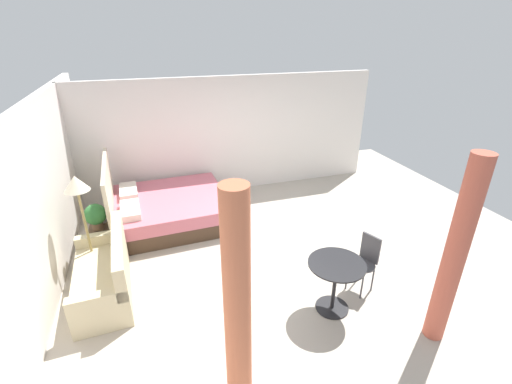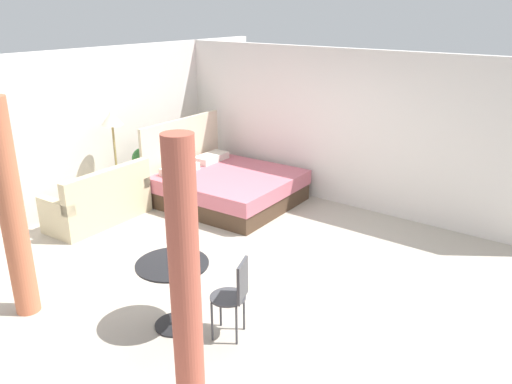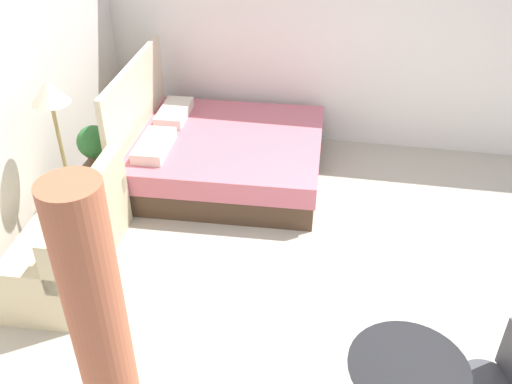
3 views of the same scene
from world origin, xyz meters
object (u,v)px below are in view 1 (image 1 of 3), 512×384
at_px(bed, 167,208).
at_px(vase, 102,218).
at_px(potted_plant, 95,215).
at_px(balcony_table, 335,277).
at_px(couch, 106,276).
at_px(floor_lamp, 78,192).
at_px(nightstand, 105,238).
at_px(cafe_chair_near_window, 366,258).

height_order(bed, vase, bed).
height_order(potted_plant, balcony_table, potted_plant).
bearing_deg(vase, couch, -176.33).
height_order(bed, potted_plant, bed).
bearing_deg(floor_lamp, balcony_table, -119.82).
distance_m(couch, vase, 1.26).
bearing_deg(couch, nightstand, 4.36).
height_order(bed, cafe_chair_near_window, bed).
height_order(nightstand, cafe_chair_near_window, cafe_chair_near_window).
bearing_deg(floor_lamp, cafe_chair_near_window, -112.46).
distance_m(vase, floor_lamp, 1.08).
xyz_separation_m(balcony_table, cafe_chair_near_window, (0.24, -0.61, -0.00)).
relative_size(balcony_table, cafe_chair_near_window, 0.87).
relative_size(nightstand, potted_plant, 1.21).
bearing_deg(balcony_table, vase, 50.22).
relative_size(couch, balcony_table, 2.18).
height_order(potted_plant, cafe_chair_near_window, potted_plant).
xyz_separation_m(bed, couch, (-1.82, 0.99, 0.00)).
bearing_deg(nightstand, potted_plant, 154.63).
xyz_separation_m(vase, floor_lamp, (-0.70, 0.13, 0.81)).
bearing_deg(couch, cafe_chair_near_window, -105.99).
relative_size(bed, cafe_chair_near_window, 2.56).
relative_size(potted_plant, vase, 3.04).
height_order(couch, vase, couch).
height_order(nightstand, balcony_table, balcony_table).
distance_m(vase, balcony_table, 3.87).
relative_size(floor_lamp, balcony_table, 2.20).
xyz_separation_m(couch, cafe_chair_near_window, (-1.01, -3.51, 0.21)).
bearing_deg(balcony_table, bed, 31.86).
bearing_deg(vase, floor_lamp, 169.57).
distance_m(nightstand, cafe_chair_near_window, 4.18).
xyz_separation_m(vase, balcony_table, (-2.48, -2.97, -0.06)).
relative_size(couch, floor_lamp, 0.99).
distance_m(nightstand, floor_lamp, 1.28).
bearing_deg(couch, floor_lamp, 21.32).
xyz_separation_m(couch, floor_lamp, (0.53, 0.21, 1.09)).
bearing_deg(floor_lamp, nightstand, -11.98).
bearing_deg(balcony_table, floor_lamp, 60.18).
distance_m(potted_plant, vase, 0.29).
relative_size(potted_plant, floor_lamp, 0.27).
distance_m(couch, floor_lamp, 1.23).
bearing_deg(couch, balcony_table, -113.31).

